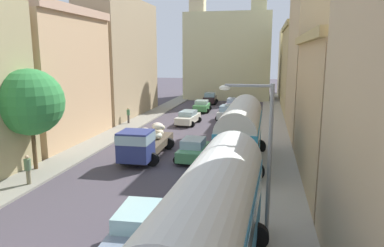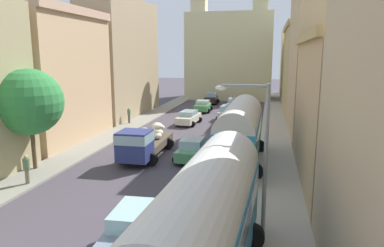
{
  "view_description": "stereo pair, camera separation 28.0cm",
  "coord_description": "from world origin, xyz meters",
  "px_view_note": "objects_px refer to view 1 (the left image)",
  "views": [
    {
      "loc": [
        6.22,
        -6.22,
        7.29
      ],
      "look_at": [
        0.0,
        23.98,
        1.29
      ],
      "focal_mm": 33.23,
      "sensor_mm": 36.0,
      "label": 1
    },
    {
      "loc": [
        6.5,
        -6.16,
        7.29
      ],
      "look_at": [
        0.0,
        23.98,
        1.29
      ],
      "focal_mm": 33.23,
      "sensor_mm": 36.0,
      "label": 2
    }
  ],
  "objects_px": {
    "car_1": "(202,106)",
    "car_6": "(233,103)",
    "parked_bus_1": "(241,130)",
    "car_0": "(188,117)",
    "parked_bus_0": "(212,223)",
    "car_2": "(210,98)",
    "cargo_truck_0": "(144,142)",
    "car_5": "(227,112)",
    "car_4": "(193,150)",
    "pedestrian_1": "(128,115)",
    "streetlamp_near": "(262,147)",
    "car_3": "(140,228)",
    "pedestrian_0": "(28,169)"
  },
  "relations": [
    {
      "from": "car_1",
      "to": "car_6",
      "type": "bearing_deg",
      "value": 41.83
    },
    {
      "from": "parked_bus_1",
      "to": "car_0",
      "type": "distance_m",
      "value": 14.44
    },
    {
      "from": "parked_bus_0",
      "to": "car_2",
      "type": "distance_m",
      "value": 43.2
    },
    {
      "from": "parked_bus_1",
      "to": "cargo_truck_0",
      "type": "distance_m",
      "value": 6.83
    },
    {
      "from": "car_1",
      "to": "cargo_truck_0",
      "type": "bearing_deg",
      "value": -90.63
    },
    {
      "from": "parked_bus_0",
      "to": "car_1",
      "type": "relative_size",
      "value": 2.43
    },
    {
      "from": "car_5",
      "to": "car_4",
      "type": "bearing_deg",
      "value": -91.87
    },
    {
      "from": "pedestrian_1",
      "to": "cargo_truck_0",
      "type": "bearing_deg",
      "value": -63.58
    },
    {
      "from": "parked_bus_0",
      "to": "pedestrian_1",
      "type": "relative_size",
      "value": 5.34
    },
    {
      "from": "cargo_truck_0",
      "to": "streetlamp_near",
      "type": "distance_m",
      "value": 12.77
    },
    {
      "from": "parked_bus_1",
      "to": "car_6",
      "type": "bearing_deg",
      "value": 96.42
    },
    {
      "from": "car_4",
      "to": "pedestrian_1",
      "type": "height_order",
      "value": "pedestrian_1"
    },
    {
      "from": "pedestrian_1",
      "to": "streetlamp_near",
      "type": "height_order",
      "value": "streetlamp_near"
    },
    {
      "from": "car_3",
      "to": "car_5",
      "type": "bearing_deg",
      "value": 89.45
    },
    {
      "from": "parked_bus_1",
      "to": "car_0",
      "type": "height_order",
      "value": "parked_bus_1"
    },
    {
      "from": "streetlamp_near",
      "to": "cargo_truck_0",
      "type": "bearing_deg",
      "value": 130.68
    },
    {
      "from": "cargo_truck_0",
      "to": "car_6",
      "type": "bearing_deg",
      "value": 81.06
    },
    {
      "from": "parked_bus_0",
      "to": "pedestrian_1",
      "type": "bearing_deg",
      "value": 116.8
    },
    {
      "from": "car_0",
      "to": "car_4",
      "type": "bearing_deg",
      "value": -76.15
    },
    {
      "from": "parked_bus_0",
      "to": "car_2",
      "type": "relative_size",
      "value": 2.54
    },
    {
      "from": "car_1",
      "to": "pedestrian_1",
      "type": "xyz_separation_m",
      "value": [
        -6.11,
        -9.95,
        0.27
      ]
    },
    {
      "from": "pedestrian_1",
      "to": "parked_bus_1",
      "type": "bearing_deg",
      "value": -42.3
    },
    {
      "from": "car_4",
      "to": "car_2",
      "type": "bearing_deg",
      "value": 96.53
    },
    {
      "from": "car_3",
      "to": "streetlamp_near",
      "type": "relative_size",
      "value": 0.69
    },
    {
      "from": "pedestrian_0",
      "to": "parked_bus_0",
      "type": "bearing_deg",
      "value": -31.2
    },
    {
      "from": "cargo_truck_0",
      "to": "car_4",
      "type": "relative_size",
      "value": 1.95
    },
    {
      "from": "car_6",
      "to": "car_3",
      "type": "bearing_deg",
      "value": -90.36
    },
    {
      "from": "car_6",
      "to": "pedestrian_1",
      "type": "xyz_separation_m",
      "value": [
        -9.82,
        -13.27,
        0.28
      ]
    },
    {
      "from": "cargo_truck_0",
      "to": "pedestrian_0",
      "type": "distance_m",
      "value": 7.84
    },
    {
      "from": "parked_bus_1",
      "to": "car_4",
      "type": "xyz_separation_m",
      "value": [
        -3.28,
        0.1,
        -1.57
      ]
    },
    {
      "from": "parked_bus_0",
      "to": "car_1",
      "type": "distance_m",
      "value": 35.65
    },
    {
      "from": "parked_bus_0",
      "to": "parked_bus_1",
      "type": "distance_m",
      "value": 13.59
    },
    {
      "from": "car_0",
      "to": "streetlamp_near",
      "type": "bearing_deg",
      "value": -70.9
    },
    {
      "from": "streetlamp_near",
      "to": "car_2",
      "type": "bearing_deg",
      "value": 101.66
    },
    {
      "from": "car_4",
      "to": "parked_bus_1",
      "type": "bearing_deg",
      "value": -1.74
    },
    {
      "from": "pedestrian_1",
      "to": "streetlamp_near",
      "type": "relative_size",
      "value": 0.29
    },
    {
      "from": "car_6",
      "to": "streetlamp_near",
      "type": "distance_m",
      "value": 34.97
    },
    {
      "from": "car_1",
      "to": "car_0",
      "type": "bearing_deg",
      "value": -89.54
    },
    {
      "from": "car_2",
      "to": "streetlamp_near",
      "type": "height_order",
      "value": "streetlamp_near"
    },
    {
      "from": "car_4",
      "to": "pedestrian_1",
      "type": "relative_size",
      "value": 2.11
    },
    {
      "from": "car_1",
      "to": "pedestrian_0",
      "type": "bearing_deg",
      "value": -99.77
    },
    {
      "from": "car_5",
      "to": "car_6",
      "type": "height_order",
      "value": "car_5"
    },
    {
      "from": "car_0",
      "to": "car_3",
      "type": "xyz_separation_m",
      "value": [
        3.41,
        -24.35,
        0.05
      ]
    },
    {
      "from": "cargo_truck_0",
      "to": "pedestrian_0",
      "type": "height_order",
      "value": "cargo_truck_0"
    },
    {
      "from": "car_1",
      "to": "pedestrian_1",
      "type": "relative_size",
      "value": 2.2
    },
    {
      "from": "car_3",
      "to": "parked_bus_1",
      "type": "bearing_deg",
      "value": 75.36
    },
    {
      "from": "parked_bus_0",
      "to": "car_4",
      "type": "relative_size",
      "value": 2.54
    },
    {
      "from": "parked_bus_1",
      "to": "car_6",
      "type": "relative_size",
      "value": 2.23
    },
    {
      "from": "car_5",
      "to": "car_6",
      "type": "xyz_separation_m",
      "value": [
        -0.04,
        8.15,
        -0.06
      ]
    },
    {
      "from": "car_2",
      "to": "parked_bus_0",
      "type": "bearing_deg",
      "value": -81.13
    }
  ]
}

